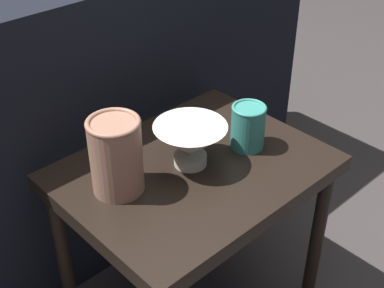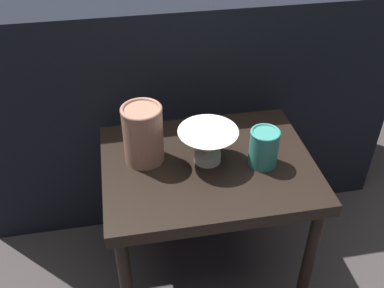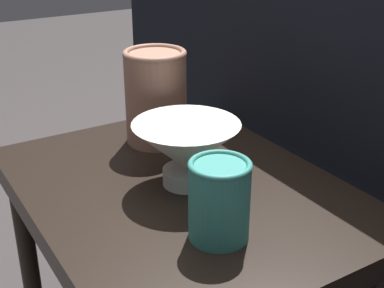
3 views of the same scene
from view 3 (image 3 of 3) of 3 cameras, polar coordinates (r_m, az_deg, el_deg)
name	(u,v)px [view 3 (image 3 of 3)]	position (r m, az deg, el deg)	size (l,w,h in m)	color
table	(181,217)	(0.89, -1.17, -7.84)	(0.61, 0.47, 0.49)	black
bowl	(185,148)	(0.84, -0.77, -0.38)	(0.17, 0.17, 0.10)	silver
vase_textured_left	(156,96)	(0.99, -3.89, 5.18)	(0.12, 0.12, 0.18)	#996B56
vase_colorful_right	(219,199)	(0.71, 2.93, -5.88)	(0.08, 0.08, 0.11)	teal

